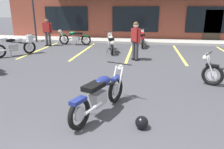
{
  "coord_description": "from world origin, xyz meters",
  "views": [
    {
      "loc": [
        0.8,
        -1.79,
        2.28
      ],
      "look_at": [
        -0.06,
        3.69,
        0.55
      ],
      "focal_mm": 34.89,
      "sensor_mm": 36.0,
      "label": 1
    }
  ],
  "objects_px": {
    "motorcycle_silver_naked": "(74,37)",
    "person_in_shorts_foreground": "(136,39)",
    "motorcycle_cream_vintage": "(142,39)",
    "helmet_on_pavement": "(142,122)",
    "person_by_back_row": "(47,30)",
    "motorcycle_foreground_classic": "(100,94)",
    "motorcycle_orange_scrambler": "(17,45)",
    "motorcycle_green_cafe_racer": "(111,43)"
  },
  "relations": [
    {
      "from": "motorcycle_cream_vintage",
      "to": "motorcycle_silver_naked",
      "type": "bearing_deg",
      "value": -178.62
    },
    {
      "from": "motorcycle_green_cafe_racer",
      "to": "helmet_on_pavement",
      "type": "height_order",
      "value": "motorcycle_green_cafe_racer"
    },
    {
      "from": "motorcycle_cream_vintage",
      "to": "motorcycle_foreground_classic",
      "type": "bearing_deg",
      "value": -94.6
    },
    {
      "from": "motorcycle_silver_naked",
      "to": "motorcycle_green_cafe_racer",
      "type": "relative_size",
      "value": 1.01
    },
    {
      "from": "person_by_back_row",
      "to": "motorcycle_green_cafe_racer",
      "type": "bearing_deg",
      "value": -17.47
    },
    {
      "from": "person_by_back_row",
      "to": "motorcycle_silver_naked",
      "type": "bearing_deg",
      "value": 22.25
    },
    {
      "from": "motorcycle_silver_naked",
      "to": "motorcycle_orange_scrambler",
      "type": "bearing_deg",
      "value": -117.54
    },
    {
      "from": "helmet_on_pavement",
      "to": "person_by_back_row",
      "type": "bearing_deg",
      "value": 124.11
    },
    {
      "from": "person_in_shorts_foreground",
      "to": "person_by_back_row",
      "type": "height_order",
      "value": "same"
    },
    {
      "from": "person_by_back_row",
      "to": "person_in_shorts_foreground",
      "type": "bearing_deg",
      "value": -28.35
    },
    {
      "from": "motorcycle_silver_naked",
      "to": "person_by_back_row",
      "type": "bearing_deg",
      "value": -157.75
    },
    {
      "from": "motorcycle_silver_naked",
      "to": "helmet_on_pavement",
      "type": "relative_size",
      "value": 8.11
    },
    {
      "from": "motorcycle_foreground_classic",
      "to": "motorcycle_orange_scrambler",
      "type": "relative_size",
      "value": 1.13
    },
    {
      "from": "person_in_shorts_foreground",
      "to": "helmet_on_pavement",
      "type": "distance_m",
      "value": 5.78
    },
    {
      "from": "motorcycle_green_cafe_racer",
      "to": "motorcycle_cream_vintage",
      "type": "relative_size",
      "value": 0.99
    },
    {
      "from": "motorcycle_foreground_classic",
      "to": "motorcycle_cream_vintage",
      "type": "bearing_deg",
      "value": 85.4
    },
    {
      "from": "person_in_shorts_foreground",
      "to": "helmet_on_pavement",
      "type": "relative_size",
      "value": 6.44
    },
    {
      "from": "motorcycle_foreground_classic",
      "to": "person_by_back_row",
      "type": "bearing_deg",
      "value": 121.19
    },
    {
      "from": "motorcycle_orange_scrambler",
      "to": "helmet_on_pavement",
      "type": "xyz_separation_m",
      "value": [
        6.15,
        -5.82,
        -0.4
      ]
    },
    {
      "from": "motorcycle_foreground_classic",
      "to": "helmet_on_pavement",
      "type": "height_order",
      "value": "motorcycle_foreground_classic"
    },
    {
      "from": "person_in_shorts_foreground",
      "to": "motorcycle_orange_scrambler",
      "type": "bearing_deg",
      "value": 178.83
    },
    {
      "from": "motorcycle_foreground_classic",
      "to": "motorcycle_silver_naked",
      "type": "xyz_separation_m",
      "value": [
        -3.45,
        8.71,
        0.0
      ]
    },
    {
      "from": "motorcycle_silver_naked",
      "to": "person_by_back_row",
      "type": "relative_size",
      "value": 1.26
    },
    {
      "from": "motorcycle_green_cafe_racer",
      "to": "person_by_back_row",
      "type": "xyz_separation_m",
      "value": [
        -4.05,
        1.27,
        0.49
      ]
    },
    {
      "from": "motorcycle_foreground_classic",
      "to": "person_by_back_row",
      "type": "xyz_separation_m",
      "value": [
        -4.91,
        8.11,
        0.49
      ]
    },
    {
      "from": "motorcycle_orange_scrambler",
      "to": "motorcycle_cream_vintage",
      "type": "relative_size",
      "value": 0.84
    },
    {
      "from": "motorcycle_cream_vintage",
      "to": "person_by_back_row",
      "type": "bearing_deg",
      "value": -172.94
    },
    {
      "from": "motorcycle_silver_naked",
      "to": "motorcycle_green_cafe_racer",
      "type": "xyz_separation_m",
      "value": [
        2.59,
        -1.87,
        0.0
      ]
    },
    {
      "from": "motorcycle_orange_scrambler",
      "to": "person_by_back_row",
      "type": "height_order",
      "value": "person_by_back_row"
    },
    {
      "from": "person_in_shorts_foreground",
      "to": "person_by_back_row",
      "type": "relative_size",
      "value": 1.0
    },
    {
      "from": "motorcycle_orange_scrambler",
      "to": "person_in_shorts_foreground",
      "type": "height_order",
      "value": "person_in_shorts_foreground"
    },
    {
      "from": "motorcycle_silver_naked",
      "to": "motorcycle_cream_vintage",
      "type": "bearing_deg",
      "value": 1.38
    },
    {
      "from": "motorcycle_cream_vintage",
      "to": "motorcycle_green_cafe_racer",
      "type": "bearing_deg",
      "value": -128.55
    },
    {
      "from": "motorcycle_cream_vintage",
      "to": "helmet_on_pavement",
      "type": "distance_m",
      "value": 9.32
    },
    {
      "from": "motorcycle_green_cafe_racer",
      "to": "person_by_back_row",
      "type": "distance_m",
      "value": 4.27
    },
    {
      "from": "motorcycle_green_cafe_racer",
      "to": "motorcycle_orange_scrambler",
      "type": "bearing_deg",
      "value": -160.79
    },
    {
      "from": "motorcycle_silver_naked",
      "to": "motorcycle_cream_vintage",
      "type": "height_order",
      "value": "same"
    },
    {
      "from": "motorcycle_silver_naked",
      "to": "person_in_shorts_foreground",
      "type": "height_order",
      "value": "person_in_shorts_foreground"
    },
    {
      "from": "motorcycle_foreground_classic",
      "to": "motorcycle_cream_vintage",
      "type": "distance_m",
      "value": 8.84
    },
    {
      "from": "motorcycle_green_cafe_racer",
      "to": "motorcycle_cream_vintage",
      "type": "bearing_deg",
      "value": 51.45
    },
    {
      "from": "motorcycle_silver_naked",
      "to": "helmet_on_pavement",
      "type": "bearing_deg",
      "value": -64.57
    },
    {
      "from": "motorcycle_foreground_classic",
      "to": "motorcycle_orange_scrambler",
      "type": "bearing_deg",
      "value": 134.48
    }
  ]
}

